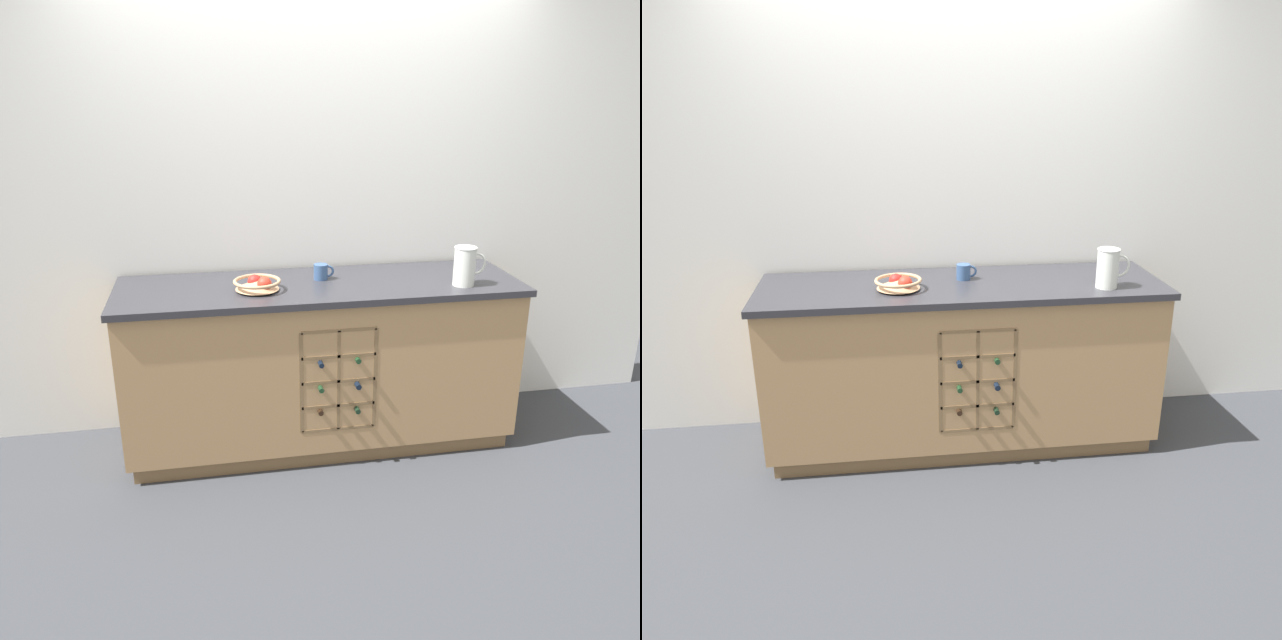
% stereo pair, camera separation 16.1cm
% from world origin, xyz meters
% --- Properties ---
extents(ground_plane, '(14.00, 14.00, 0.00)m').
position_xyz_m(ground_plane, '(0.00, 0.00, 0.00)').
color(ground_plane, '#383A3F').
extents(back_wall, '(4.49, 0.06, 2.55)m').
position_xyz_m(back_wall, '(0.00, 0.37, 1.27)').
color(back_wall, white).
rests_on(back_wall, ground_plane).
extents(kitchen_island, '(2.13, 0.67, 0.94)m').
position_xyz_m(kitchen_island, '(0.00, -0.00, 0.47)').
color(kitchen_island, brown).
rests_on(kitchen_island, ground_plane).
extents(fruit_bowl, '(0.24, 0.24, 0.08)m').
position_xyz_m(fruit_bowl, '(-0.33, -0.07, 0.97)').
color(fruit_bowl, tan).
rests_on(fruit_bowl, kitchen_island).
extents(white_pitcher, '(0.18, 0.12, 0.20)m').
position_xyz_m(white_pitcher, '(0.73, -0.17, 1.04)').
color(white_pitcher, silver).
rests_on(white_pitcher, kitchen_island).
extents(ceramic_mug, '(0.11, 0.08, 0.08)m').
position_xyz_m(ceramic_mug, '(0.02, 0.07, 0.98)').
color(ceramic_mug, '#385684').
rests_on(ceramic_mug, kitchen_island).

